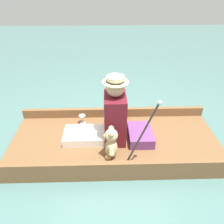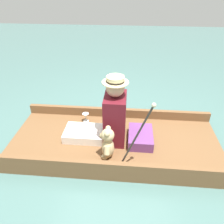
{
  "view_description": "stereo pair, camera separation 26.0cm",
  "coord_description": "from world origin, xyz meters",
  "px_view_note": "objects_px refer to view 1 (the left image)",
  "views": [
    {
      "loc": [
        -2.18,
        0.1,
        1.91
      ],
      "look_at": [
        0.02,
        0.04,
        0.52
      ],
      "focal_mm": 35.0,
      "sensor_mm": 36.0,
      "label": 1
    },
    {
      "loc": [
        -2.17,
        -0.16,
        1.91
      ],
      "look_at": [
        0.02,
        0.04,
        0.52
      ],
      "focal_mm": 35.0,
      "sensor_mm": 36.0,
      "label": 2
    }
  ],
  "objects_px": {
    "teddy_bear": "(111,144)",
    "wine_glass": "(82,117)",
    "seated_person": "(108,118)",
    "walking_cane": "(144,131)"
  },
  "relations": [
    {
      "from": "teddy_bear",
      "to": "wine_glass",
      "type": "distance_m",
      "value": 0.79
    },
    {
      "from": "seated_person",
      "to": "teddy_bear",
      "type": "xyz_separation_m",
      "value": [
        -0.33,
        -0.02,
        -0.13
      ]
    },
    {
      "from": "wine_glass",
      "to": "walking_cane",
      "type": "relative_size",
      "value": 0.16
    },
    {
      "from": "seated_person",
      "to": "teddy_bear",
      "type": "relative_size",
      "value": 2.14
    },
    {
      "from": "seated_person",
      "to": "walking_cane",
      "type": "height_order",
      "value": "seated_person"
    },
    {
      "from": "seated_person",
      "to": "walking_cane",
      "type": "distance_m",
      "value": 0.62
    },
    {
      "from": "walking_cane",
      "to": "teddy_bear",
      "type": "bearing_deg",
      "value": 63.28
    },
    {
      "from": "seated_person",
      "to": "wine_glass",
      "type": "bearing_deg",
      "value": 43.21
    },
    {
      "from": "seated_person",
      "to": "wine_glass",
      "type": "xyz_separation_m",
      "value": [
        0.35,
        0.36,
        -0.22
      ]
    },
    {
      "from": "teddy_bear",
      "to": "wine_glass",
      "type": "bearing_deg",
      "value": 29.57
    }
  ]
}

